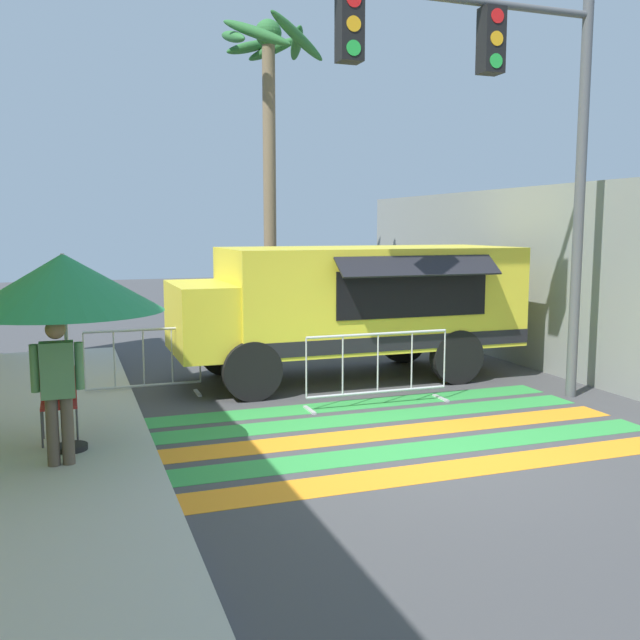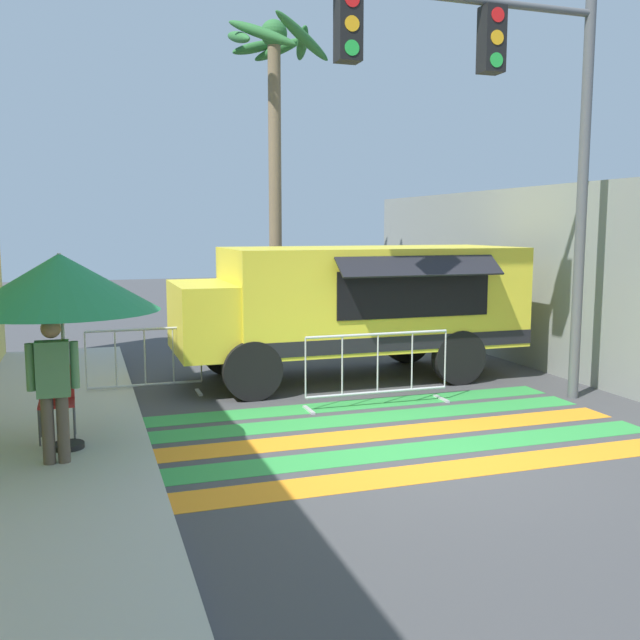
{
  "view_description": "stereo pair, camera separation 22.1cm",
  "coord_description": "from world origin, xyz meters",
  "views": [
    {
      "loc": [
        -4.02,
        -7.34,
        2.67
      ],
      "look_at": [
        -0.44,
        2.7,
        1.27
      ],
      "focal_mm": 40.0,
      "sensor_mm": 36.0,
      "label": 1
    },
    {
      "loc": [
        -3.81,
        -7.41,
        2.67
      ],
      "look_at": [
        -0.44,
        2.7,
        1.27
      ],
      "focal_mm": 40.0,
      "sensor_mm": 36.0,
      "label": 2
    }
  ],
  "objects": [
    {
      "name": "ground_plane",
      "position": [
        0.0,
        0.0,
        0.0
      ],
      "size": [
        60.0,
        60.0,
        0.0
      ],
      "primitive_type": "plane",
      "color": "#424244"
    },
    {
      "name": "concrete_wall_right",
      "position": [
        4.31,
        3.0,
        1.71
      ],
      "size": [
        0.2,
        16.0,
        3.42
      ],
      "color": "gray",
      "rests_on": "ground_plane"
    },
    {
      "name": "crosswalk_painted",
      "position": [
        0.0,
        0.85,
        0.0
      ],
      "size": [
        6.4,
        3.6,
        0.01
      ],
      "color": "orange",
      "rests_on": "ground_plane"
    },
    {
      "name": "food_truck",
      "position": [
        0.54,
        4.18,
        1.38
      ],
      "size": [
        5.98,
        2.69,
        2.31
      ],
      "color": "yellow",
      "rests_on": "ground_plane"
    },
    {
      "name": "traffic_signal_pole",
      "position": [
        1.84,
        1.71,
        4.48
      ],
      "size": [
        4.95,
        0.29,
        6.25
      ],
      "color": "#515456",
      "rests_on": "ground_plane"
    },
    {
      "name": "patio_umbrella",
      "position": [
        -4.05,
        0.97,
        2.05
      ],
      "size": [
        2.17,
        2.17,
        2.22
      ],
      "color": "black",
      "rests_on": "sidewalk_left"
    },
    {
      "name": "folding_chair",
      "position": [
        -4.17,
        1.43,
        0.68
      ],
      "size": [
        0.41,
        0.41,
        0.86
      ],
      "rotation": [
        0.0,
        0.0,
        0.36
      ],
      "color": "#4C4C51",
      "rests_on": "sidewalk_left"
    },
    {
      "name": "vendor_person",
      "position": [
        -4.16,
        0.47,
        1.03
      ],
      "size": [
        0.53,
        0.21,
        1.56
      ],
      "rotation": [
        0.0,
        0.0,
        0.17
      ],
      "color": "brown",
      "rests_on": "sidewalk_left"
    },
    {
      "name": "barricade_front",
      "position": [
        0.32,
        2.26,
        0.55
      ],
      "size": [
        2.29,
        0.44,
        1.1
      ],
      "color": "#B7BABF",
      "rests_on": "ground_plane"
    },
    {
      "name": "barricade_side",
      "position": [
        -2.94,
        3.88,
        0.54
      ],
      "size": [
        1.79,
        0.44,
        1.1
      ],
      "color": "#B7BABF",
      "rests_on": "ground_plane"
    },
    {
      "name": "palm_tree",
      "position": [
        0.46,
        8.69,
        5.31
      ],
      "size": [
        2.42,
        2.32,
        7.28
      ],
      "color": "#7A664C",
      "rests_on": "ground_plane"
    }
  ]
}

